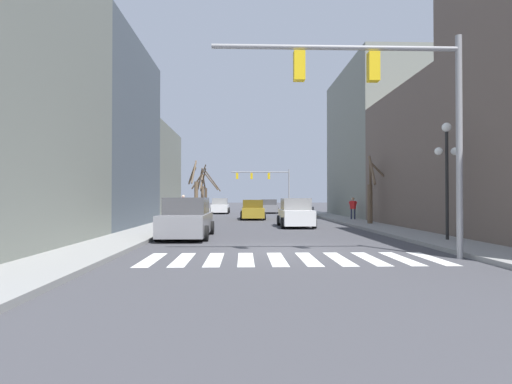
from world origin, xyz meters
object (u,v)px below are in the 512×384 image
car_parked_left_far (296,214)px  car_parked_right_far (187,219)px  car_parked_right_near (300,208)px  street_tree_right_far (195,192)px  car_at_intersection (253,210)px  street_lamp_right_corner (447,157)px  traffic_signal_far (266,179)px  car_parked_right_mid (220,206)px  traffic_signal_near (388,95)px  car_driving_away_lane (269,207)px  street_tree_left_near (206,192)px  street_tree_right_near (372,192)px  street_tree_right_mid (202,190)px  pedestrian_on_right_sidewalk (183,205)px  pedestrian_near_right_corner (353,206)px

car_parked_left_far → car_parked_right_far: bearing=137.5°
car_parked_right_near → street_tree_right_far: size_ratio=0.85×
car_at_intersection → street_lamp_right_corner: bearing=22.3°
street_lamp_right_corner → street_tree_right_far: bearing=119.3°
street_lamp_right_corner → car_at_intersection: bearing=112.3°
traffic_signal_far → street_tree_right_far: (-7.65, -17.80, -1.95)m
car_at_intersection → car_parked_right_mid: bearing=-164.0°
traffic_signal_near → car_at_intersection: 21.80m
car_at_intersection → car_driving_away_lane: bearing=170.4°
street_tree_left_near → street_tree_right_far: bearing=-90.2°
street_lamp_right_corner → car_parked_right_near: street_lamp_right_corner is taller
car_parked_left_far → car_driving_away_lane: bearing=0.9°
car_parked_left_far → car_parked_right_near: size_ratio=0.95×
street_tree_right_near → street_tree_right_mid: (-12.95, 23.63, 0.54)m
car_driving_away_lane → pedestrian_on_right_sidewalk: size_ratio=2.45×
traffic_signal_near → pedestrian_on_right_sidewalk: size_ratio=4.01×
pedestrian_near_right_corner → street_tree_right_far: bearing=12.8°
traffic_signal_far → street_tree_right_far: 19.47m
car_parked_right_mid → car_parked_right_near: 10.22m
car_at_intersection → car_parked_right_near: (4.63, 5.03, -0.01)m
street_lamp_right_corner → car_driving_away_lane: bearing=99.7°
car_driving_away_lane → street_tree_right_mid: (-7.77, 3.51, 1.94)m
pedestrian_on_right_sidewalk → street_tree_right_near: street_tree_right_near is taller
street_tree_left_near → car_parked_right_mid: bearing=-55.7°
traffic_signal_far → street_tree_right_far: traffic_signal_far is taller
traffic_signal_near → car_parked_right_far: traffic_signal_near is taller
pedestrian_on_right_sidewalk → street_lamp_right_corner: bearing=-72.1°
car_parked_right_near → street_tree_left_near: bearing=46.8°
car_driving_away_lane → street_tree_left_near: (-7.25, 2.04, 1.69)m
traffic_signal_near → car_parked_right_far: bearing=136.5°
traffic_signal_near → street_lamp_right_corner: 5.45m
pedestrian_on_right_sidewalk → car_parked_right_near: bearing=13.4°
car_parked_right_near → street_lamp_right_corner: bearing=-173.6°
car_parked_right_far → car_parked_left_far: 8.33m
car_parked_right_mid → car_parked_left_far: car_parked_left_far is taller
street_tree_right_far → car_parked_right_far: bearing=-84.2°
pedestrian_on_right_sidewalk → street_tree_right_mid: street_tree_right_mid is taller
traffic_signal_far → street_tree_left_near: 11.35m
traffic_signal_near → pedestrian_on_right_sidewalk: traffic_signal_near is taller
traffic_signal_far → pedestrian_on_right_sidewalk: bearing=-107.8°
street_lamp_right_corner → pedestrian_on_right_sidewalk: size_ratio=2.49×
street_lamp_right_corner → pedestrian_near_right_corner: bearing=88.9°
street_tree_right_far → pedestrian_near_right_corner: bearing=-31.9°
car_parked_right_far → street_tree_left_near: size_ratio=0.89×
car_parked_right_mid → traffic_signal_far: bearing=-27.5°
street_lamp_right_corner → street_tree_right_far: size_ratio=0.89×
street_tree_right_far → street_lamp_right_corner: bearing=-60.7°
car_parked_left_far → pedestrian_on_right_sidewalk: pedestrian_on_right_sidewalk is taller
traffic_signal_near → car_at_intersection: (-3.46, 21.14, -4.00)m
car_parked_right_mid → car_parked_right_far: (0.07, -26.28, 0.04)m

